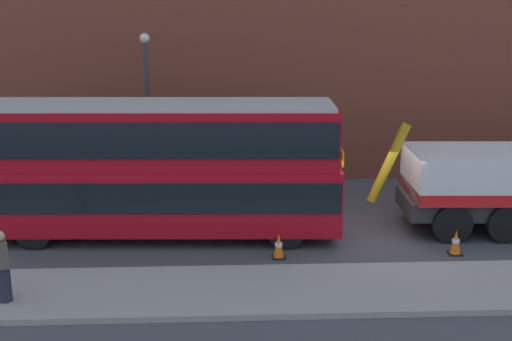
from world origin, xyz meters
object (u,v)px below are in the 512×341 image
at_px(traffic_cone_midway, 456,243).
at_px(double_decker_bus, 153,164).
at_px(traffic_cone_near_bus, 279,246).
at_px(street_lamp, 147,100).
at_px(pedestrian_onlooker, 3,267).

bearing_deg(traffic_cone_midway, double_decker_bus, 167.40).
xyz_separation_m(traffic_cone_near_bus, traffic_cone_midway, (4.97, 0.05, 0.00)).
xyz_separation_m(traffic_cone_midway, street_lamp, (-9.22, 6.48, 3.13)).
bearing_deg(traffic_cone_near_bus, traffic_cone_midway, 0.52).
height_order(traffic_cone_midway, street_lamp, street_lamp).
relative_size(pedestrian_onlooker, traffic_cone_midway, 2.38).
bearing_deg(double_decker_bus, street_lamp, 100.61).
bearing_deg(traffic_cone_near_bus, pedestrian_onlooker, -157.82).
bearing_deg(traffic_cone_near_bus, street_lamp, 123.05).
relative_size(double_decker_bus, traffic_cone_near_bus, 15.45).
bearing_deg(pedestrian_onlooker, traffic_cone_midway, -12.71).
relative_size(traffic_cone_near_bus, traffic_cone_midway, 1.00).
bearing_deg(pedestrian_onlooker, street_lamp, 50.05).
xyz_separation_m(pedestrian_onlooker, traffic_cone_near_bus, (6.54, 2.66, -0.64)).
bearing_deg(pedestrian_onlooker, traffic_cone_near_bus, -3.78).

